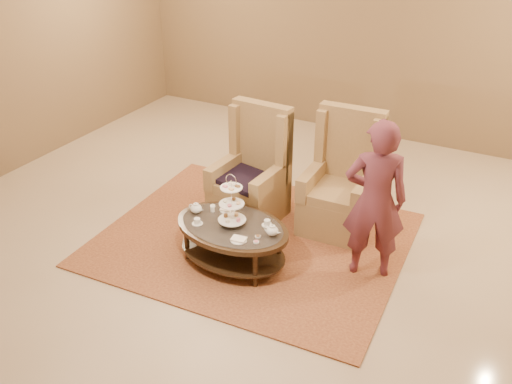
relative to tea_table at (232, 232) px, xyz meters
The scene contains 8 objects.
ground 0.44m from the tea_table, 30.02° to the left, with size 8.00×8.00×0.00m, color #C2AD90.
ceiling 0.44m from the tea_table, 30.02° to the left, with size 8.00×8.00×0.02m, color white.
wall_back 4.33m from the tea_table, 87.46° to the left, with size 8.00×0.04×3.50m, color olive.
rug 0.61m from the tea_table, 91.67° to the left, with size 3.39×2.87×0.02m.
tea_table is the anchor object (origin of this frame).
armchair_left 1.00m from the tea_table, 106.02° to the left, with size 0.78×0.81×1.36m.
armchair_right 1.44m from the tea_table, 59.63° to the left, with size 0.77×0.80×1.39m.
person 1.48m from the tea_table, 21.08° to the left, with size 0.72×0.59×1.68m.
Camera 1 is at (2.36, -4.38, 3.55)m, focal length 40.00 mm.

